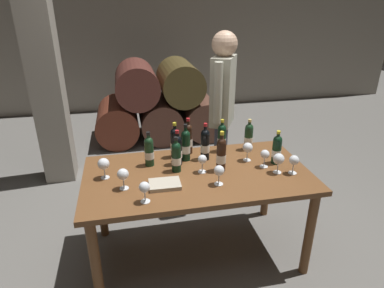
# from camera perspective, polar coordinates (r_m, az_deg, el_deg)

# --- Properties ---
(ground_plane) EXTENTS (14.00, 14.00, 0.00)m
(ground_plane) POSITION_cam_1_polar(r_m,az_deg,el_deg) (2.97, 0.82, -17.88)
(ground_plane) COLOR #66635E
(cellar_back_wall) EXTENTS (10.00, 0.24, 2.80)m
(cellar_back_wall) POSITION_cam_1_polar(r_m,az_deg,el_deg) (6.40, -7.70, 18.51)
(cellar_back_wall) COLOR gray
(cellar_back_wall) RESTS_ON ground_plane
(barrel_stack) EXTENTS (1.86, 0.90, 1.15)m
(barrel_stack) POSITION_cam_1_polar(r_m,az_deg,el_deg) (5.00, -5.64, 6.81)
(barrel_stack) COLOR maroon
(barrel_stack) RESTS_ON ground_plane
(stone_pillar) EXTENTS (0.32, 0.32, 2.60)m
(stone_pillar) POSITION_cam_1_polar(r_m,az_deg,el_deg) (3.91, -24.05, 11.89)
(stone_pillar) COLOR gray
(stone_pillar) RESTS_ON ground_plane
(dining_table) EXTENTS (1.70, 0.90, 0.76)m
(dining_table) POSITION_cam_1_polar(r_m,az_deg,el_deg) (2.57, 0.91, -6.69)
(dining_table) COLOR brown
(dining_table) RESTS_ON ground_plane
(wine_bottle_0) EXTENTS (0.07, 0.07, 0.32)m
(wine_bottle_0) POSITION_cam_1_polar(r_m,az_deg,el_deg) (2.50, 5.06, -1.78)
(wine_bottle_0) COLOR black
(wine_bottle_0) RESTS_ON dining_table
(wine_bottle_1) EXTENTS (0.07, 0.07, 0.28)m
(wine_bottle_1) POSITION_cam_1_polar(r_m,az_deg,el_deg) (2.50, -2.72, -2.15)
(wine_bottle_1) COLOR black
(wine_bottle_1) RESTS_ON dining_table
(wine_bottle_2) EXTENTS (0.07, 0.07, 0.30)m
(wine_bottle_2) POSITION_cam_1_polar(r_m,az_deg,el_deg) (2.72, -2.95, 0.28)
(wine_bottle_2) COLOR black
(wine_bottle_2) RESTS_ON dining_table
(wine_bottle_3) EXTENTS (0.07, 0.07, 0.29)m
(wine_bottle_3) POSITION_cam_1_polar(r_m,az_deg,el_deg) (2.60, -2.52, -1.00)
(wine_bottle_3) COLOR black
(wine_bottle_3) RESTS_ON dining_table
(wine_bottle_4) EXTENTS (0.07, 0.07, 0.28)m
(wine_bottle_4) POSITION_cam_1_polar(r_m,az_deg,el_deg) (2.90, 9.69, 1.29)
(wine_bottle_4) COLOR #19381E
(wine_bottle_4) RESTS_ON dining_table
(wine_bottle_5) EXTENTS (0.07, 0.07, 0.28)m
(wine_bottle_5) POSITION_cam_1_polar(r_m,az_deg,el_deg) (2.60, -7.37, -1.19)
(wine_bottle_5) COLOR #19381E
(wine_bottle_5) RESTS_ON dining_table
(wine_bottle_6) EXTENTS (0.07, 0.07, 0.29)m
(wine_bottle_6) POSITION_cam_1_polar(r_m,az_deg,el_deg) (2.83, 5.12, 1.10)
(wine_bottle_6) COLOR black
(wine_bottle_6) RESTS_ON dining_table
(wine_bottle_7) EXTENTS (0.07, 0.07, 0.31)m
(wine_bottle_7) POSITION_cam_1_polar(r_m,az_deg,el_deg) (2.66, -1.09, -0.14)
(wine_bottle_7) COLOR black
(wine_bottle_7) RESTS_ON dining_table
(wine_bottle_8) EXTENTS (0.07, 0.07, 0.31)m
(wine_bottle_8) POSITION_cam_1_polar(r_m,az_deg,el_deg) (2.68, 2.26, -0.01)
(wine_bottle_8) COLOR black
(wine_bottle_8) RESTS_ON dining_table
(wine_bottle_9) EXTENTS (0.07, 0.07, 0.31)m
(wine_bottle_9) POSITION_cam_1_polar(r_m,az_deg,el_deg) (2.78, -0.73, 0.98)
(wine_bottle_9) COLOR black
(wine_bottle_9) RESTS_ON dining_table
(wine_bottle_10) EXTENTS (0.07, 0.07, 0.28)m
(wine_bottle_10) POSITION_cam_1_polar(r_m,az_deg,el_deg) (2.70, 14.33, -0.87)
(wine_bottle_10) COLOR black
(wine_bottle_10) RESTS_ON dining_table
(wine_glass_0) EXTENTS (0.07, 0.07, 0.15)m
(wine_glass_0) POSITION_cam_1_polar(r_m,az_deg,el_deg) (2.62, 12.39, -1.85)
(wine_glass_0) COLOR white
(wine_glass_0) RESTS_ON dining_table
(wine_glass_1) EXTENTS (0.07, 0.07, 0.15)m
(wine_glass_1) POSITION_cam_1_polar(r_m,az_deg,el_deg) (2.33, 4.67, -4.68)
(wine_glass_1) COLOR white
(wine_glass_1) RESTS_ON dining_table
(wine_glass_2) EXTENTS (0.07, 0.07, 0.15)m
(wine_glass_2) POSITION_cam_1_polar(r_m,az_deg,el_deg) (2.58, 17.09, -2.78)
(wine_glass_2) COLOR white
(wine_glass_2) RESTS_ON dining_table
(wine_glass_3) EXTENTS (0.07, 0.07, 0.14)m
(wine_glass_3) POSITION_cam_1_polar(r_m,az_deg,el_deg) (2.49, 1.76, -2.75)
(wine_glass_3) COLOR white
(wine_glass_3) RESTS_ON dining_table
(wine_glass_4) EXTENTS (0.08, 0.08, 0.15)m
(wine_glass_4) POSITION_cam_1_polar(r_m,az_deg,el_deg) (2.32, -11.75, -5.20)
(wine_glass_4) COLOR white
(wine_glass_4) RESTS_ON dining_table
(wine_glass_5) EXTENTS (0.08, 0.08, 0.16)m
(wine_glass_5) POSITION_cam_1_polar(r_m,az_deg,el_deg) (2.56, 14.63, -2.57)
(wine_glass_5) COLOR white
(wine_glass_5) RESTS_ON dining_table
(wine_glass_6) EXTENTS (0.07, 0.07, 0.15)m
(wine_glass_6) POSITION_cam_1_polar(r_m,az_deg,el_deg) (2.16, -8.15, -7.48)
(wine_glass_6) COLOR white
(wine_glass_6) RESTS_ON dining_table
(wine_glass_7) EXTENTS (0.09, 0.09, 0.16)m
(wine_glass_7) POSITION_cam_1_polar(r_m,az_deg,el_deg) (2.49, -14.92, -3.39)
(wine_glass_7) COLOR white
(wine_glass_7) RESTS_ON dining_table
(wine_glass_8) EXTENTS (0.08, 0.08, 0.16)m
(wine_glass_8) POSITION_cam_1_polar(r_m,az_deg,el_deg) (2.70, 9.53, -0.70)
(wine_glass_8) COLOR white
(wine_glass_8) RESTS_ON dining_table
(tasting_notebook) EXTENTS (0.22, 0.16, 0.03)m
(tasting_notebook) POSITION_cam_1_polar(r_m,az_deg,el_deg) (2.36, -4.70, -6.90)
(tasting_notebook) COLOR #B2A893
(tasting_notebook) RESTS_ON dining_table
(sommelier_presenting) EXTENTS (0.31, 0.44, 1.72)m
(sommelier_presenting) POSITION_cam_1_polar(r_m,az_deg,el_deg) (3.19, 5.22, 6.74)
(sommelier_presenting) COLOR #383842
(sommelier_presenting) RESTS_ON ground_plane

